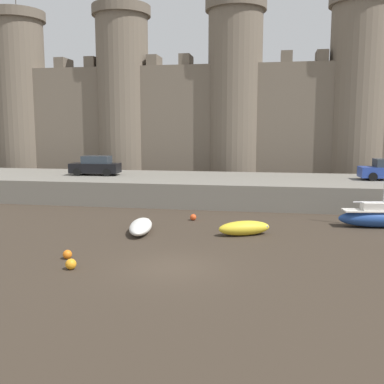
% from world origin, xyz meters
% --- Properties ---
extents(ground_plane, '(160.00, 160.00, 0.00)m').
position_xyz_m(ground_plane, '(0.00, 0.00, 0.00)').
color(ground_plane, '#382D23').
extents(quay_road, '(59.41, 10.00, 1.79)m').
position_xyz_m(quay_road, '(0.00, 18.16, 0.89)').
color(quay_road, slate).
rests_on(quay_road, ground).
extents(castle, '(53.48, 6.07, 21.18)m').
position_xyz_m(castle, '(-0.00, 29.03, 8.05)').
color(castle, '#706354').
rests_on(castle, ground).
extents(sailboat_near_channel_right, '(4.74, 1.83, 6.11)m').
position_xyz_m(sailboat_near_channel_right, '(10.07, 9.62, 0.61)').
color(sailboat_near_channel_right, '#234793').
rests_on(sailboat_near_channel_right, ground).
extents(rowboat_midflat_left, '(1.82, 3.82, 0.67)m').
position_xyz_m(rowboat_midflat_left, '(-3.11, 5.90, 0.35)').
color(rowboat_midflat_left, silver).
rests_on(rowboat_midflat_left, ground).
extents(rowboat_near_channel_left, '(3.02, 2.10, 0.78)m').
position_xyz_m(rowboat_near_channel_left, '(2.55, 6.25, 0.41)').
color(rowboat_near_channel_left, yellow).
rests_on(rowboat_near_channel_left, ground).
extents(mooring_buoy_near_shore, '(0.40, 0.40, 0.40)m').
position_xyz_m(mooring_buoy_near_shore, '(-4.81, 0.41, 0.20)').
color(mooring_buoy_near_shore, orange).
rests_on(mooring_buoy_near_shore, ground).
extents(mooring_buoy_mid_mud, '(0.40, 0.40, 0.40)m').
position_xyz_m(mooring_buoy_mid_mud, '(-0.84, 9.62, 0.20)').
color(mooring_buoy_mid_mud, '#E04C1E').
rests_on(mooring_buoy_mid_mud, ground).
extents(mooring_buoy_off_centre, '(0.45, 0.45, 0.45)m').
position_xyz_m(mooring_buoy_off_centre, '(-4.01, -0.96, 0.22)').
color(mooring_buoy_off_centre, orange).
rests_on(mooring_buoy_off_centre, ground).
extents(car_quay_centre_east, '(4.19, 2.06, 1.62)m').
position_xyz_m(car_quay_centre_east, '(-10.71, 18.18, 2.57)').
color(car_quay_centre_east, black).
rests_on(car_quay_centre_east, quay_road).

